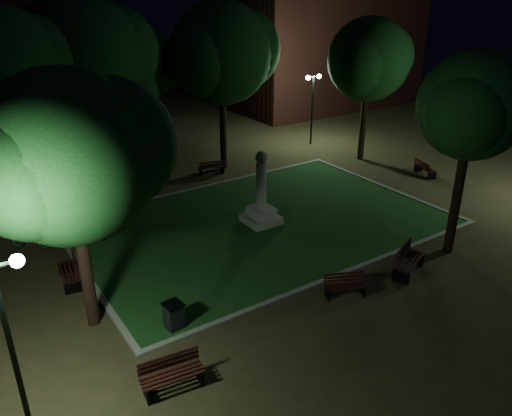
# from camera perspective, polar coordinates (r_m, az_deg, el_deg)

# --- Properties ---
(ground) EXTENTS (80.00, 80.00, 0.00)m
(ground) POSITION_cam_1_polar(r_m,az_deg,el_deg) (20.21, 3.80, -3.86)
(ground) COLOR #403520
(lawn) EXTENTS (15.00, 10.00, 0.08)m
(lawn) POSITION_cam_1_polar(r_m,az_deg,el_deg) (21.63, 0.59, -1.73)
(lawn) COLOR #1B441A
(lawn) RESTS_ON ground
(lawn_kerb) EXTENTS (15.40, 10.40, 0.12)m
(lawn_kerb) POSITION_cam_1_polar(r_m,az_deg,el_deg) (21.62, 0.59, -1.68)
(lawn_kerb) COLOR slate
(lawn_kerb) RESTS_ON ground
(monument) EXTENTS (1.40, 1.40, 3.20)m
(monument) POSITION_cam_1_polar(r_m,az_deg,el_deg) (21.25, 0.60, 0.50)
(monument) COLOR gray
(monument) RESTS_ON lawn
(building_far) EXTENTS (16.00, 10.00, 12.00)m
(building_far) POSITION_cam_1_polar(r_m,az_deg,el_deg) (44.90, 6.96, 19.41)
(building_far) COLOR #54221C
(building_far) RESTS_ON ground
(tree_west) EXTENTS (5.83, 4.76, 7.68)m
(tree_west) POSITION_cam_1_polar(r_m,az_deg,el_deg) (14.09, -20.26, 5.48)
(tree_west) COLOR black
(tree_west) RESTS_ON ground
(tree_north_wl) EXTENTS (6.10, 4.98, 9.16)m
(tree_north_wl) POSITION_cam_1_polar(r_m,az_deg,el_deg) (23.70, -18.36, 16.14)
(tree_north_wl) COLOR black
(tree_north_wl) RESTS_ON ground
(tree_north_er) EXTENTS (6.55, 5.35, 8.94)m
(tree_north_er) POSITION_cam_1_polar(r_m,az_deg,el_deg) (27.18, -3.78, 17.23)
(tree_north_er) COLOR black
(tree_north_er) RESTS_ON ground
(tree_ne) EXTENTS (5.62, 4.59, 8.05)m
(tree_ne) POSITION_cam_1_polar(r_m,az_deg,el_deg) (29.41, 12.92, 16.22)
(tree_ne) COLOR black
(tree_ne) RESTS_ON ground
(tree_se) EXTENTS (4.67, 3.81, 7.58)m
(tree_se) POSITION_cam_1_polar(r_m,az_deg,el_deg) (19.09, 23.72, 10.63)
(tree_se) COLOR black
(tree_se) RESTS_ON ground
(tree_nw) EXTENTS (5.75, 4.70, 8.89)m
(tree_nw) POSITION_cam_1_polar(r_m,az_deg,el_deg) (22.16, -26.54, 14.07)
(tree_nw) COLOR black
(tree_nw) RESTS_ON ground
(tree_far_north) EXTENTS (5.97, 4.87, 8.10)m
(tree_far_north) POSITION_cam_1_polar(r_m,az_deg,el_deg) (27.08, -15.20, 15.19)
(tree_far_north) COLOR black
(tree_far_north) RESTS_ON ground
(lamppost_sw) EXTENTS (1.18, 0.28, 4.73)m
(lamppost_sw) POSITION_cam_1_polar(r_m,az_deg,el_deg) (11.29, -26.71, -11.83)
(lamppost_sw) COLOR black
(lamppost_sw) RESTS_ON ground
(lamppost_ne) EXTENTS (1.18, 0.28, 4.44)m
(lamppost_ne) POSITION_cam_1_polar(r_m,az_deg,el_deg) (32.42, 6.50, 12.57)
(lamppost_ne) COLOR black
(lamppost_ne) RESTS_ON ground
(bench_near_left) EXTENTS (1.46, 1.02, 0.76)m
(bench_near_left) POSITION_cam_1_polar(r_m,az_deg,el_deg) (16.96, 10.13, -8.72)
(bench_near_left) COLOR black
(bench_near_left) RESTS_ON ground
(bench_near_right) EXTENTS (1.88, 1.22, 0.97)m
(bench_near_right) POSITION_cam_1_polar(r_m,az_deg,el_deg) (18.67, 16.89, -5.83)
(bench_near_right) COLOR black
(bench_near_right) RESTS_ON ground
(bench_west_near) EXTENTS (1.67, 0.75, 0.89)m
(bench_west_near) POSITION_cam_1_polar(r_m,az_deg,el_deg) (13.48, -9.61, -18.27)
(bench_west_near) COLOR black
(bench_west_near) RESTS_ON ground
(bench_left_side) EXTENTS (0.77, 1.68, 0.89)m
(bench_left_side) POSITION_cam_1_polar(r_m,az_deg,el_deg) (18.46, -20.39, -6.85)
(bench_left_side) COLOR black
(bench_left_side) RESTS_ON ground
(bench_right_side) EXTENTS (0.99, 1.59, 0.83)m
(bench_right_side) POSITION_cam_1_polar(r_m,az_deg,el_deg) (28.61, 18.69, 4.27)
(bench_right_side) COLOR black
(bench_right_side) RESTS_ON ground
(bench_far_side) EXTENTS (1.51, 0.81, 0.79)m
(bench_far_side) POSITION_cam_1_polar(r_m,az_deg,el_deg) (27.46, -5.09, 4.62)
(bench_far_side) COLOR black
(bench_far_side) RESTS_ON ground
(trash_bin) EXTENTS (0.59, 0.59, 0.92)m
(trash_bin) POSITION_cam_1_polar(r_m,az_deg,el_deg) (15.33, -9.40, -12.10)
(trash_bin) COLOR black
(trash_bin) RESTS_ON ground
(bicycle) EXTENTS (1.57, 1.45, 0.84)m
(bicycle) POSITION_cam_1_polar(r_m,az_deg,el_deg) (21.41, -24.39, -3.19)
(bicycle) COLOR black
(bicycle) RESTS_ON ground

